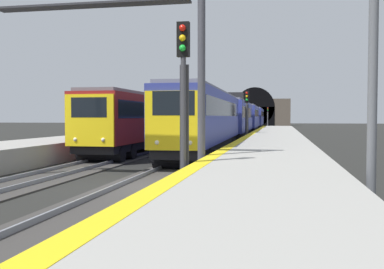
{
  "coord_description": "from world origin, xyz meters",
  "views": [
    {
      "loc": [
        -15.13,
        -4.75,
        2.49
      ],
      "look_at": [
        6.99,
        -0.38,
        1.6
      ],
      "focal_mm": 41.93,
      "sensor_mm": 36.0,
      "label": 1
    }
  ],
  "objects_px": {
    "train_main_approaching": "(243,117)",
    "railway_signal_far": "(268,115)",
    "railway_signal_near": "(183,92)",
    "catenary_mast_near": "(372,47)",
    "train_adjacent_platform": "(177,119)",
    "overhead_signal_gantry": "(90,33)",
    "railway_signal_mid": "(247,112)",
    "catenary_mast_far": "(176,110)"
  },
  "relations": [
    {
      "from": "overhead_signal_gantry",
      "to": "catenary_mast_far",
      "type": "height_order",
      "value": "overhead_signal_gantry"
    },
    {
      "from": "train_main_approaching",
      "to": "overhead_signal_gantry",
      "type": "bearing_deg",
      "value": -4.0
    },
    {
      "from": "train_adjacent_platform",
      "to": "railway_signal_near",
      "type": "relative_size",
      "value": 7.29
    },
    {
      "from": "railway_signal_mid",
      "to": "catenary_mast_far",
      "type": "bearing_deg",
      "value": -155.78
    },
    {
      "from": "train_main_approaching",
      "to": "catenary_mast_far",
      "type": "xyz_separation_m",
      "value": [
        11.43,
        11.51,
        1.22
      ]
    },
    {
      "from": "railway_signal_near",
      "to": "catenary_mast_far",
      "type": "height_order",
      "value": "catenary_mast_far"
    },
    {
      "from": "train_adjacent_platform",
      "to": "railway_signal_mid",
      "type": "relative_size",
      "value": 8.17
    },
    {
      "from": "train_main_approaching",
      "to": "overhead_signal_gantry",
      "type": "relative_size",
      "value": 8.75
    },
    {
      "from": "train_main_approaching",
      "to": "overhead_signal_gantry",
      "type": "height_order",
      "value": "overhead_signal_gantry"
    },
    {
      "from": "train_main_approaching",
      "to": "railway_signal_near",
      "type": "xyz_separation_m",
      "value": [
        -44.34,
        -1.85,
        0.82
      ]
    },
    {
      "from": "train_adjacent_platform",
      "to": "railway_signal_far",
      "type": "height_order",
      "value": "railway_signal_far"
    },
    {
      "from": "train_adjacent_platform",
      "to": "railway_signal_mid",
      "type": "distance_m",
      "value": 6.66
    },
    {
      "from": "catenary_mast_near",
      "to": "catenary_mast_far",
      "type": "xyz_separation_m",
      "value": [
        57.99,
        18.35,
        -0.49
      ]
    },
    {
      "from": "railway_signal_far",
      "to": "train_main_approaching",
      "type": "bearing_deg",
      "value": -2.25
    },
    {
      "from": "railway_signal_far",
      "to": "catenary_mast_far",
      "type": "distance_m",
      "value": 38.18
    },
    {
      "from": "train_adjacent_platform",
      "to": "railway_signal_far",
      "type": "relative_size",
      "value": 8.18
    },
    {
      "from": "railway_signal_far",
      "to": "catenary_mast_far",
      "type": "height_order",
      "value": "catenary_mast_far"
    },
    {
      "from": "railway_signal_mid",
      "to": "catenary_mast_near",
      "type": "distance_m",
      "value": 28.75
    },
    {
      "from": "train_adjacent_platform",
      "to": "railway_signal_far",
      "type": "xyz_separation_m",
      "value": [
        64.31,
        -6.54,
        0.59
      ]
    },
    {
      "from": "train_main_approaching",
      "to": "railway_signal_far",
      "type": "xyz_separation_m",
      "value": [
        47.2,
        -1.85,
        0.49
      ]
    },
    {
      "from": "train_main_approaching",
      "to": "railway_signal_near",
      "type": "height_order",
      "value": "railway_signal_near"
    },
    {
      "from": "railway_signal_mid",
      "to": "train_adjacent_platform",
      "type": "bearing_deg",
      "value": -99.97
    },
    {
      "from": "train_adjacent_platform",
      "to": "overhead_signal_gantry",
      "type": "height_order",
      "value": "overhead_signal_gantry"
    },
    {
      "from": "train_main_approaching",
      "to": "catenary_mast_far",
      "type": "relative_size",
      "value": 10.96
    },
    {
      "from": "train_adjacent_platform",
      "to": "catenary_mast_far",
      "type": "distance_m",
      "value": 29.38
    },
    {
      "from": "train_adjacent_platform",
      "to": "railway_signal_near",
      "type": "xyz_separation_m",
      "value": [
        -27.22,
        -6.54,
        0.91
      ]
    },
    {
      "from": "train_main_approaching",
      "to": "catenary_mast_near",
      "type": "xyz_separation_m",
      "value": [
        -46.56,
        -6.84,
        1.71
      ]
    },
    {
      "from": "overhead_signal_gantry",
      "to": "train_adjacent_platform",
      "type": "bearing_deg",
      "value": 5.45
    },
    {
      "from": "catenary_mast_near",
      "to": "train_main_approaching",
      "type": "bearing_deg",
      "value": 8.35
    },
    {
      "from": "train_main_approaching",
      "to": "catenary_mast_near",
      "type": "relative_size",
      "value": 9.59
    },
    {
      "from": "railway_signal_near",
      "to": "catenary_mast_near",
      "type": "xyz_separation_m",
      "value": [
        -2.22,
        -4.99,
        0.89
      ]
    },
    {
      "from": "catenary_mast_near",
      "to": "overhead_signal_gantry",
      "type": "bearing_deg",
      "value": 61.93
    },
    {
      "from": "train_main_approaching",
      "to": "railway_signal_far",
      "type": "relative_size",
      "value": 16.2
    },
    {
      "from": "train_main_approaching",
      "to": "railway_signal_near",
      "type": "relative_size",
      "value": 14.44
    },
    {
      "from": "railway_signal_near",
      "to": "railway_signal_mid",
      "type": "relative_size",
      "value": 1.12
    },
    {
      "from": "railway_signal_mid",
      "to": "overhead_signal_gantry",
      "type": "relative_size",
      "value": 0.54
    },
    {
      "from": "railway_signal_mid",
      "to": "overhead_signal_gantry",
      "type": "distance_m",
      "value": 23.93
    },
    {
      "from": "railway_signal_mid",
      "to": "railway_signal_far",
      "type": "height_order",
      "value": "railway_signal_mid"
    },
    {
      "from": "catenary_mast_near",
      "to": "railway_signal_far",
      "type": "bearing_deg",
      "value": 3.04
    },
    {
      "from": "catenary_mast_far",
      "to": "catenary_mast_near",
      "type": "bearing_deg",
      "value": -162.44
    },
    {
      "from": "railway_signal_near",
      "to": "train_adjacent_platform",
      "type": "bearing_deg",
      "value": -166.49
    },
    {
      "from": "railway_signal_near",
      "to": "catenary_mast_far",
      "type": "xyz_separation_m",
      "value": [
        55.77,
        13.36,
        0.4
      ]
    }
  ]
}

